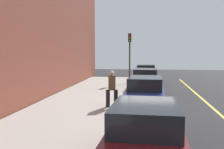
{
  "coord_description": "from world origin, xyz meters",
  "views": [
    {
      "loc": [
        12.97,
        -0.02,
        2.78
      ],
      "look_at": [
        -2.19,
        -1.99,
        1.44
      ],
      "focal_mm": 43.19,
      "sensor_mm": 36.0,
      "label": 1
    }
  ],
  "objects_px": {
    "parked_car_red": "(146,80)",
    "parked_car_navy": "(145,93)",
    "parked_car_black": "(146,73)",
    "traffic_light_pole": "(130,49)",
    "pedestrian_brown_coat": "(112,87)",
    "parked_car_maroon": "(145,136)"
  },
  "relations": [
    {
      "from": "parked_car_red",
      "to": "parked_car_navy",
      "type": "xyz_separation_m",
      "value": [
        6.15,
        0.01,
        0.0
      ]
    },
    {
      "from": "parked_car_red",
      "to": "parked_car_navy",
      "type": "height_order",
      "value": "same"
    },
    {
      "from": "parked_car_black",
      "to": "traffic_light_pole",
      "type": "relative_size",
      "value": 1.06
    },
    {
      "from": "parked_car_navy",
      "to": "traffic_light_pole",
      "type": "height_order",
      "value": "traffic_light_pole"
    },
    {
      "from": "parked_car_navy",
      "to": "traffic_light_pole",
      "type": "distance_m",
      "value": 9.69
    },
    {
      "from": "pedestrian_brown_coat",
      "to": "traffic_light_pole",
      "type": "relative_size",
      "value": 0.42
    },
    {
      "from": "parked_car_black",
      "to": "pedestrian_brown_coat",
      "type": "bearing_deg",
      "value": -7.02
    },
    {
      "from": "parked_car_navy",
      "to": "parked_car_maroon",
      "type": "bearing_deg",
      "value": 0.47
    },
    {
      "from": "parked_car_red",
      "to": "pedestrian_brown_coat",
      "type": "relative_size",
      "value": 2.58
    },
    {
      "from": "parked_car_black",
      "to": "pedestrian_brown_coat",
      "type": "distance_m",
      "value": 12.74
    },
    {
      "from": "traffic_light_pole",
      "to": "parked_car_navy",
      "type": "bearing_deg",
      "value": 8.25
    },
    {
      "from": "traffic_light_pole",
      "to": "parked_car_maroon",
      "type": "bearing_deg",
      "value": 5.01
    },
    {
      "from": "traffic_light_pole",
      "to": "pedestrian_brown_coat",
      "type": "bearing_deg",
      "value": -1.13
    },
    {
      "from": "parked_car_navy",
      "to": "pedestrian_brown_coat",
      "type": "height_order",
      "value": "pedestrian_brown_coat"
    },
    {
      "from": "parked_car_red",
      "to": "traffic_light_pole",
      "type": "height_order",
      "value": "traffic_light_pole"
    },
    {
      "from": "parked_car_black",
      "to": "parked_car_red",
      "type": "relative_size",
      "value": 0.97
    },
    {
      "from": "parked_car_maroon",
      "to": "traffic_light_pole",
      "type": "distance_m",
      "value": 16.31
    },
    {
      "from": "traffic_light_pole",
      "to": "parked_car_black",
      "type": "bearing_deg",
      "value": 153.24
    },
    {
      "from": "parked_car_maroon",
      "to": "pedestrian_brown_coat",
      "type": "xyz_separation_m",
      "value": [
        -6.16,
        -1.61,
        0.31
      ]
    },
    {
      "from": "parked_car_black",
      "to": "traffic_light_pole",
      "type": "height_order",
      "value": "traffic_light_pole"
    },
    {
      "from": "parked_car_navy",
      "to": "traffic_light_pole",
      "type": "relative_size",
      "value": 1.09
    },
    {
      "from": "parked_car_black",
      "to": "traffic_light_pole",
      "type": "bearing_deg",
      "value": -26.76
    }
  ]
}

